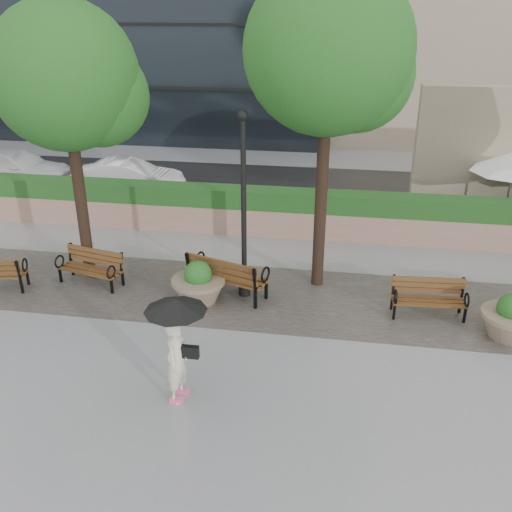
% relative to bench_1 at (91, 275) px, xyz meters
% --- Properties ---
extents(ground, '(100.00, 100.00, 0.00)m').
position_rel_bench_1_xyz_m(ground, '(3.58, -2.96, -0.25)').
color(ground, gray).
rests_on(ground, ground).
extents(cobble_strip, '(28.00, 3.20, 0.01)m').
position_rel_bench_1_xyz_m(cobble_strip, '(3.58, 0.04, -0.25)').
color(cobble_strip, '#383330').
rests_on(cobble_strip, ground).
extents(hedge_wall, '(24.00, 0.80, 1.35)m').
position_rel_bench_1_xyz_m(hedge_wall, '(3.58, 4.04, 0.41)').
color(hedge_wall, '#A47B69').
rests_on(hedge_wall, ground).
extents(asphalt_street, '(40.00, 7.00, 0.00)m').
position_rel_bench_1_xyz_m(asphalt_street, '(3.58, 8.04, -0.25)').
color(asphalt_street, black).
rests_on(asphalt_street, ground).
extents(bench_1, '(1.69, 0.99, 0.86)m').
position_rel_bench_1_xyz_m(bench_1, '(0.00, 0.00, 0.00)').
color(bench_1, brown).
rests_on(bench_1, ground).
extents(bench_2, '(2.00, 1.32, 1.01)m').
position_rel_bench_1_xyz_m(bench_2, '(3.39, -0.02, 0.04)').
color(bench_2, brown).
rests_on(bench_2, ground).
extents(bench_3, '(1.61, 0.73, 0.84)m').
position_rel_bench_1_xyz_m(bench_3, '(7.93, -0.26, -0.00)').
color(bench_3, brown).
rests_on(bench_3, ground).
extents(planter_left, '(1.22, 1.22, 1.02)m').
position_rel_bench_1_xyz_m(planter_left, '(2.81, -0.45, 0.15)').
color(planter_left, '#7F6B56').
rests_on(planter_left, ground).
extents(planter_right, '(1.18, 1.18, 0.99)m').
position_rel_bench_1_xyz_m(planter_right, '(9.48, -0.88, 0.13)').
color(planter_right, '#7F6B56').
rests_on(planter_right, ground).
extents(lamppost, '(0.28, 0.28, 4.31)m').
position_rel_bench_1_xyz_m(lamppost, '(3.79, 0.06, 1.65)').
color(lamppost, black).
rests_on(lamppost, ground).
extents(tree_0, '(3.40, 3.29, 6.49)m').
position_rel_bench_1_xyz_m(tree_0, '(-0.12, 0.58, 4.45)').
color(tree_0, black).
rests_on(tree_0, ground).
extents(tree_1, '(3.63, 3.57, 7.21)m').
position_rel_bench_1_xyz_m(tree_1, '(5.59, 1.00, 5.03)').
color(tree_1, black).
rests_on(tree_1, ground).
extents(car_left, '(4.52, 1.98, 1.29)m').
position_rel_bench_1_xyz_m(car_left, '(-6.21, 7.28, 0.39)').
color(car_left, silver).
rests_on(car_left, ground).
extents(car_right, '(3.88, 1.62, 1.25)m').
position_rel_bench_1_xyz_m(car_right, '(-1.61, 6.86, 0.37)').
color(car_right, silver).
rests_on(car_right, ground).
extents(pedestrian, '(1.06, 1.06, 1.94)m').
position_rel_bench_1_xyz_m(pedestrian, '(3.36, -3.86, 0.93)').
color(pedestrian, beige).
rests_on(pedestrian, ground).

